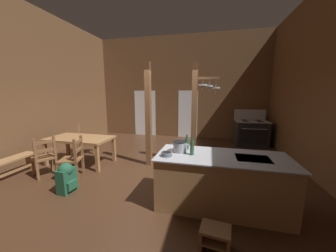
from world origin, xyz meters
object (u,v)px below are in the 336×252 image
object	(u,v)px
mixing_bowl_on_counter	(167,154)
ladderback_chair_at_table_end	(44,157)
dining_table	(80,141)
backpack	(66,177)
kitchen_island	(221,181)
ladderback_chair_near_window	(73,159)
bottle_tall_on_counter	(187,143)
ladderback_chair_by_post	(85,140)
stove_range	(251,133)
stockpot_on_counter	(180,147)
bottle_short_on_counter	(192,147)
bench_along_left_wall	(6,166)
step_stool	(215,237)

from	to	relation	value
mixing_bowl_on_counter	ladderback_chair_at_table_end	bearing A→B (deg)	170.57
dining_table	backpack	size ratio (longest dim) A/B	2.88
kitchen_island	dining_table	size ratio (longest dim) A/B	1.26
ladderback_chair_near_window	bottle_tall_on_counter	bearing A→B (deg)	-2.66
kitchen_island	mixing_bowl_on_counter	world-z (taller)	mixing_bowl_on_counter
dining_table	ladderback_chair_by_post	world-z (taller)	ladderback_chair_by_post
ladderback_chair_by_post	stove_range	bearing A→B (deg)	22.18
stove_range	backpack	distance (m)	6.07
stockpot_on_counter	bottle_short_on_counter	world-z (taller)	bottle_short_on_counter
ladderback_chair_by_post	stockpot_on_counter	size ratio (longest dim) A/B	2.96
backpack	bottle_short_on_counter	distance (m)	2.52
ladderback_chair_at_table_end	backpack	size ratio (longest dim) A/B	1.59
kitchen_island	ladderback_chair_near_window	distance (m)	3.26
ladderback_chair_by_post	kitchen_island	bearing A→B (deg)	-25.29
bottle_tall_on_counter	ladderback_chair_at_table_end	bearing A→B (deg)	179.32
dining_table	bottle_short_on_counter	distance (m)	3.41
bench_along_left_wall	step_stool	bearing A→B (deg)	-11.54
step_stool	ladderback_chair_at_table_end	distance (m)	4.05
stockpot_on_counter	bench_along_left_wall	bearing A→B (deg)	-178.51
ladderback_chair_near_window	bench_along_left_wall	world-z (taller)	ladderback_chair_near_window
bench_along_left_wall	bottle_tall_on_counter	distance (m)	4.12
step_stool	dining_table	world-z (taller)	dining_table
backpack	stove_range	bearing A→B (deg)	46.05
ladderback_chair_by_post	bottle_short_on_counter	bearing A→B (deg)	-28.89
dining_table	stockpot_on_counter	distance (m)	3.16
kitchen_island	bottle_tall_on_counter	distance (m)	0.87
backpack	ladderback_chair_near_window	bearing A→B (deg)	119.30
step_stool	bottle_short_on_counter	world-z (taller)	bottle_short_on_counter
step_stool	backpack	bearing A→B (deg)	164.89
backpack	bottle_short_on_counter	world-z (taller)	bottle_short_on_counter
backpack	mixing_bowl_on_counter	world-z (taller)	mixing_bowl_on_counter
bottle_short_on_counter	stockpot_on_counter	bearing A→B (deg)	152.39
bottle_tall_on_counter	ladderback_chair_near_window	bearing A→B (deg)	177.34
kitchen_island	bottle_short_on_counter	world-z (taller)	bottle_short_on_counter
ladderback_chair_near_window	bottle_short_on_counter	world-z (taller)	bottle_short_on_counter
bench_along_left_wall	mixing_bowl_on_counter	size ratio (longest dim) A/B	7.21
stove_range	dining_table	xyz separation A→B (m)	(-4.96, -2.99, 0.17)
dining_table	stockpot_on_counter	world-z (taller)	stockpot_on_counter
step_stool	ladderback_chair_at_table_end	world-z (taller)	ladderback_chair_at_table_end
step_stool	backpack	xyz separation A→B (m)	(-2.80, 0.76, 0.14)
ladderback_chair_at_table_end	stockpot_on_counter	distance (m)	3.28
step_stool	bench_along_left_wall	size ratio (longest dim) A/B	0.30
dining_table	ladderback_chair_by_post	size ratio (longest dim) A/B	1.81
stockpot_on_counter	ladderback_chair_by_post	bearing A→B (deg)	151.03
dining_table	ladderback_chair_near_window	size ratio (longest dim) A/B	1.81
kitchen_island	dining_table	distance (m)	3.84
bottle_short_on_counter	ladderback_chair_by_post	bearing A→B (deg)	151.11
step_stool	stockpot_on_counter	size ratio (longest dim) A/B	1.23
ladderback_chair_near_window	mixing_bowl_on_counter	distance (m)	2.46
kitchen_island	bench_along_left_wall	xyz separation A→B (m)	(-4.67, -0.04, -0.14)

